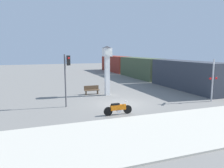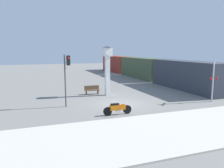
% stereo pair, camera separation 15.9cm
% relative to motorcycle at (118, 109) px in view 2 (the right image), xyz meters
% --- Properties ---
extents(ground_plane, '(120.00, 120.00, 0.00)m').
position_rel_motorcycle_xyz_m(ground_plane, '(1.40, 2.91, -0.46)').
color(ground_plane, slate).
extents(sidewalk_strip, '(36.00, 6.00, 0.10)m').
position_rel_motorcycle_xyz_m(sidewalk_strip, '(1.40, -4.00, -0.41)').
color(sidewalk_strip, '#BCB7A8').
rests_on(sidewalk_strip, ground_plane).
extents(motorcycle, '(2.18, 0.47, 0.96)m').
position_rel_motorcycle_xyz_m(motorcycle, '(0.00, 0.00, 0.00)').
color(motorcycle, black).
rests_on(motorcycle, ground_plane).
extents(clock_tower, '(1.02, 1.02, 5.09)m').
position_rel_motorcycle_xyz_m(clock_tower, '(1.55, 6.94, 2.86)').
color(clock_tower, white).
rests_on(clock_tower, ground_plane).
extents(freight_train, '(2.80, 35.10, 3.40)m').
position_rel_motorcycle_xyz_m(freight_train, '(11.73, 19.00, 1.24)').
color(freight_train, '#333842').
rests_on(freight_train, ground_plane).
extents(traffic_light, '(0.50, 0.35, 4.34)m').
position_rel_motorcycle_xyz_m(traffic_light, '(-3.07, 3.58, 2.52)').
color(traffic_light, '#47474C').
rests_on(traffic_light, ground_plane).
extents(railroad_crossing_signal, '(0.90, 0.82, 3.87)m').
position_rel_motorcycle_xyz_m(railroad_crossing_signal, '(9.67, 0.97, 1.65)').
color(railroad_crossing_signal, '#B7B7BC').
rests_on(railroad_crossing_signal, ground_plane).
extents(bench, '(1.60, 0.44, 0.92)m').
position_rel_motorcycle_xyz_m(bench, '(0.15, 7.98, 0.03)').
color(bench, brown).
rests_on(bench, ground_plane).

